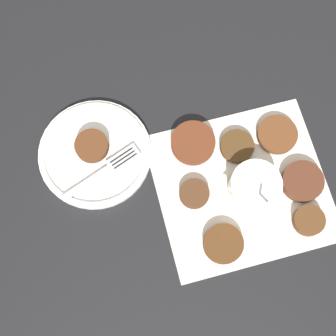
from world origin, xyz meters
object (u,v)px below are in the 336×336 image
Objects in this scene: fork at (109,168)px; sauce_bowl at (254,186)px; fritter_on_plate at (92,146)px; serving_plate at (95,153)px.

sauce_bowl is at bearing 164.12° from fork.
fork is (-0.03, 0.05, -0.01)m from fritter_on_plate.
serving_plate is at bearing -57.30° from fork.
fork is (-0.02, 0.04, 0.01)m from serving_plate.
fork is (0.27, -0.08, -0.00)m from sauce_bowl.
fork is at bearing 119.65° from fritter_on_plate.
serving_plate is 1.37× the size of fork.
serving_plate is at bearing 104.49° from fritter_on_plate.
sauce_bowl is at bearing 157.29° from fritter_on_plate.
sauce_bowl reaches higher than fritter_on_plate.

